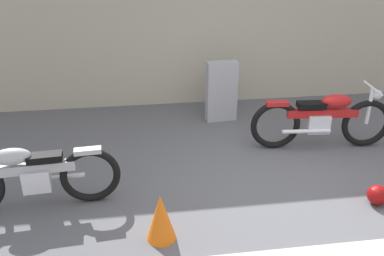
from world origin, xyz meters
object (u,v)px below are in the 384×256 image
motorcycle_red (323,119)px  motorcycle_silver (30,176)px  traffic_cone (161,217)px  stone_marker (221,91)px  helmet (378,195)px

motorcycle_red → motorcycle_silver: bearing=-160.3°
traffic_cone → motorcycle_red: (2.59, 1.82, 0.19)m
traffic_cone → motorcycle_red: 3.17m
stone_marker → helmet: 3.14m
stone_marker → motorcycle_red: bearing=-43.8°
stone_marker → traffic_cone: 3.34m
helmet → motorcycle_silver: bearing=173.0°
motorcycle_silver → stone_marker: bearing=-144.3°
helmet → motorcycle_silver: motorcycle_silver is taller
helmet → stone_marker: bearing=116.1°
stone_marker → traffic_cone: bearing=-112.7°
traffic_cone → stone_marker: bearing=67.3°
motorcycle_silver → traffic_cone: bearing=147.8°
helmet → traffic_cone: 2.67m
traffic_cone → motorcycle_red: motorcycle_red is taller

